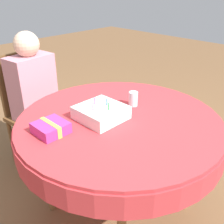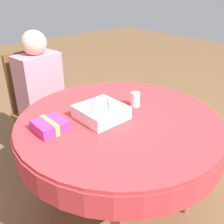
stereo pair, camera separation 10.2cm
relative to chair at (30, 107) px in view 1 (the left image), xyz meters
name	(u,v)px [view 1 (the left image)]	position (x,y,z in m)	size (l,w,h in m)	color
ground_plane	(118,207)	(0.07, -1.03, -0.53)	(12.00, 12.00, 0.00)	brown
dining_table	(119,130)	(0.07, -1.03, 0.16)	(1.30, 1.30, 0.78)	#BC3338
chair	(30,107)	(0.00, 0.00, 0.00)	(0.47, 0.47, 1.00)	brown
person	(35,89)	(0.01, -0.10, 0.19)	(0.38, 0.34, 1.20)	#DBB293
birthday_cake	(101,113)	(-0.01, -0.95, 0.29)	(0.27, 0.27, 0.12)	white
drinking_glass	(133,99)	(0.27, -0.97, 0.30)	(0.06, 0.06, 0.10)	silver
gift_box	(51,128)	(-0.33, -0.87, 0.28)	(0.17, 0.18, 0.07)	#D13384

